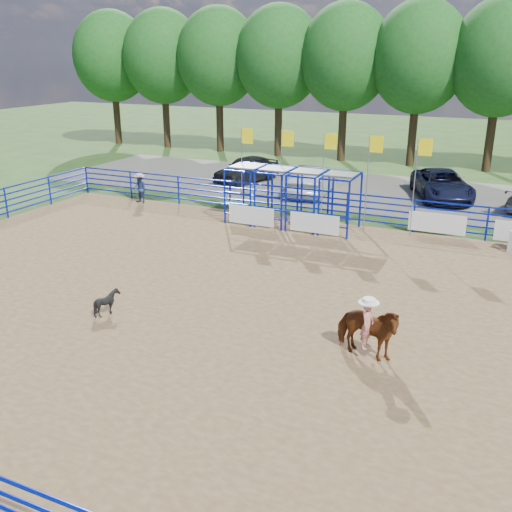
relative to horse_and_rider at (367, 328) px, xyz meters
name	(u,v)px	position (x,y,z in m)	size (l,w,h in m)	color
ground	(257,307)	(-3.84, 1.67, -0.86)	(120.00, 120.00, 0.00)	#3A5D25
arena_dirt	(257,307)	(-3.84, 1.67, -0.85)	(30.00, 20.00, 0.02)	olive
gravel_strip	(381,192)	(-3.84, 18.67, -0.85)	(40.00, 10.00, 0.01)	gray
horse_and_rider	(367,328)	(0.00, 0.00, 0.00)	(1.90, 1.10, 2.30)	brown
calf	(107,302)	(-7.70, -0.67, -0.45)	(0.63, 0.71, 0.78)	black
spectator_cowboy	(140,189)	(-14.74, 10.98, -0.06)	(0.81, 0.68, 1.53)	navy
car_a	(247,169)	(-11.94, 18.04, -0.06)	(1.87, 4.64, 1.58)	black
car_b	(314,180)	(-7.16, 16.68, -0.04)	(1.70, 4.87, 1.61)	#989BA1
car_c	(442,185)	(-0.55, 18.60, -0.09)	(2.53, 5.49, 1.52)	#141734
perimeter_fence	(257,285)	(-3.84, 1.67, -0.11)	(30.10, 20.10, 1.50)	#081BB7
chute_assembly	(299,199)	(-5.74, 10.51, 0.40)	(19.32, 2.41, 4.20)	#081BB7
treeline	(420,52)	(-3.84, 27.67, 6.68)	(56.40, 6.40, 11.24)	#3F2B19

